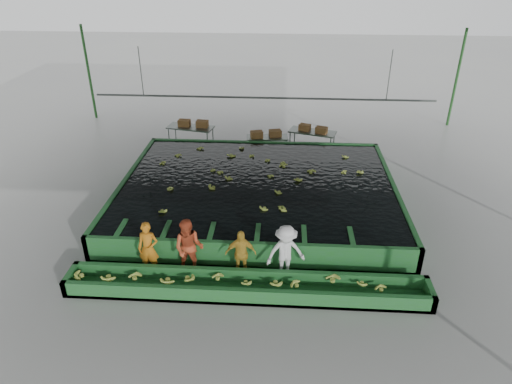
# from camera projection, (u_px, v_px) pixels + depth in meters

# --- Properties ---
(ground) EXTENTS (80.00, 80.00, 0.00)m
(ground) POSITION_uv_depth(u_px,v_px,m) (255.00, 224.00, 15.78)
(ground) COLOR gray
(ground) RESTS_ON ground
(shed_roof) EXTENTS (20.00, 22.00, 0.04)m
(shed_roof) POSITION_uv_depth(u_px,v_px,m) (255.00, 80.00, 13.42)
(shed_roof) COLOR gray
(shed_roof) RESTS_ON shed_posts
(shed_posts) EXTENTS (20.00, 22.00, 5.00)m
(shed_posts) POSITION_uv_depth(u_px,v_px,m) (255.00, 158.00, 14.60)
(shed_posts) COLOR #255D25
(shed_posts) RESTS_ON ground
(flotation_tank) EXTENTS (10.00, 8.00, 0.90)m
(flotation_tank) POSITION_uv_depth(u_px,v_px,m) (258.00, 192.00, 16.88)
(flotation_tank) COLOR #205E28
(flotation_tank) RESTS_ON ground
(tank_water) EXTENTS (9.70, 7.70, 0.00)m
(tank_water) POSITION_uv_depth(u_px,v_px,m) (258.00, 183.00, 16.70)
(tank_water) COLOR black
(tank_water) RESTS_ON flotation_tank
(sorting_trough) EXTENTS (10.00, 1.00, 0.50)m
(sorting_trough) POSITION_uv_depth(u_px,v_px,m) (246.00, 286.00, 12.49)
(sorting_trough) COLOR #205E28
(sorting_trough) RESTS_ON ground
(cableway_rail) EXTENTS (0.08, 0.08, 14.00)m
(cableway_rail) POSITION_uv_depth(u_px,v_px,m) (263.00, 98.00, 18.76)
(cableway_rail) COLOR #59605B
(cableway_rail) RESTS_ON shed_roof
(rail_hanger_left) EXTENTS (0.04, 0.04, 2.00)m
(rail_hanger_left) POSITION_uv_depth(u_px,v_px,m) (141.00, 71.00, 18.57)
(rail_hanger_left) COLOR #59605B
(rail_hanger_left) RESTS_ON shed_roof
(rail_hanger_right) EXTENTS (0.04, 0.04, 2.00)m
(rail_hanger_right) POSITION_uv_depth(u_px,v_px,m) (389.00, 75.00, 18.00)
(rail_hanger_right) COLOR #59605B
(rail_hanger_right) RESTS_ON shed_roof
(worker_a) EXTENTS (0.62, 0.42, 1.66)m
(worker_a) POSITION_uv_depth(u_px,v_px,m) (148.00, 248.00, 13.09)
(worker_a) COLOR #C16D16
(worker_a) RESTS_ON ground
(worker_b) EXTENTS (0.91, 0.73, 1.80)m
(worker_b) POSITION_uv_depth(u_px,v_px,m) (189.00, 248.00, 12.99)
(worker_b) COLOR #B84726
(worker_b) RESTS_ON ground
(worker_c) EXTENTS (0.93, 0.47, 1.52)m
(worker_c) POSITION_uv_depth(u_px,v_px,m) (241.00, 254.00, 12.97)
(worker_c) COLOR gold
(worker_c) RESTS_ON ground
(worker_d) EXTENTS (1.25, 0.92, 1.72)m
(worker_d) POSITION_uv_depth(u_px,v_px,m) (286.00, 253.00, 12.85)
(worker_d) COLOR silver
(worker_d) RESTS_ON ground
(packing_table_left) EXTENTS (2.29, 1.27, 0.98)m
(packing_table_left) POSITION_uv_depth(u_px,v_px,m) (191.00, 136.00, 21.79)
(packing_table_left) COLOR #59605B
(packing_table_left) RESTS_ON ground
(packing_table_mid) EXTENTS (1.94, 0.92, 0.85)m
(packing_table_mid) POSITION_uv_depth(u_px,v_px,m) (267.00, 145.00, 20.97)
(packing_table_mid) COLOR #59605B
(packing_table_mid) RESTS_ON ground
(packing_table_right) EXTENTS (2.29, 1.45, 0.97)m
(packing_table_right) POSITION_uv_depth(u_px,v_px,m) (312.00, 141.00, 21.30)
(packing_table_right) COLOR #59605B
(packing_table_right) RESTS_ON ground
(box_stack_left) EXTENTS (1.44, 0.49, 0.30)m
(box_stack_left) POSITION_uv_depth(u_px,v_px,m) (193.00, 126.00, 21.58)
(box_stack_left) COLOR brown
(box_stack_left) RESTS_ON packing_table_left
(box_stack_mid) EXTENTS (1.44, 0.71, 0.30)m
(box_stack_mid) POSITION_uv_depth(u_px,v_px,m) (266.00, 137.00, 20.73)
(box_stack_mid) COLOR brown
(box_stack_mid) RESTS_ON packing_table_mid
(box_stack_right) EXTENTS (1.36, 0.84, 0.28)m
(box_stack_right) POSITION_uv_depth(u_px,v_px,m) (313.00, 132.00, 21.02)
(box_stack_right) COLOR brown
(box_stack_right) RESTS_ON packing_table_right
(floating_bananas) EXTENTS (9.32, 6.36, 0.13)m
(floating_bananas) POSITION_uv_depth(u_px,v_px,m) (259.00, 173.00, 17.40)
(floating_bananas) COLOR #99AD3D
(floating_bananas) RESTS_ON tank_water
(trough_bananas) EXTENTS (8.82, 0.59, 0.12)m
(trough_bananas) POSITION_uv_depth(u_px,v_px,m) (246.00, 282.00, 12.42)
(trough_bananas) COLOR #99AD3D
(trough_bananas) RESTS_ON sorting_trough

